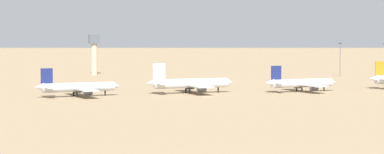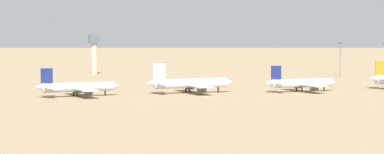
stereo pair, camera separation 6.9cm
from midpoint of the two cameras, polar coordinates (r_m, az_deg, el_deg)
name	(u,v)px [view 2 (the right image)]	position (r m, az deg, el deg)	size (l,w,h in m)	color
ground	(206,97)	(296.60, 0.99, -1.40)	(4000.00, 4000.00, 0.00)	#9E8460
ridge_center	(83,9)	(1397.44, -7.63, 4.72)	(393.46, 357.77, 111.58)	slate
ridge_east	(304,13)	(1407.27, 7.86, 4.47)	(368.14, 280.84, 99.43)	gray
parked_jet_navy_2	(78,87)	(299.88, -8.01, -0.71)	(32.28, 27.30, 10.66)	silver
parked_jet_white_3	(190,83)	(311.94, -0.12, -0.46)	(35.23, 29.49, 11.67)	silver
parked_jet_navy_4	(301,83)	(321.79, 7.68, -0.43)	(31.85, 26.88, 10.52)	silver
control_tower	(94,51)	(436.49, -6.87, 1.85)	(5.20, 5.20, 21.49)	#C6B793
light_pole_west	(340,57)	(426.41, 10.35, 1.37)	(1.80, 0.50, 17.39)	#59595E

